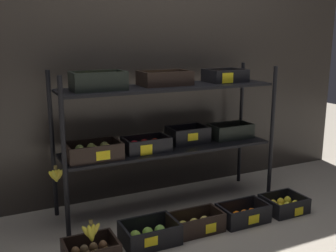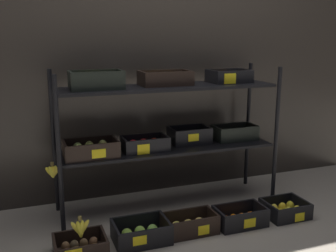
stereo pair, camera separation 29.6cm
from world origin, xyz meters
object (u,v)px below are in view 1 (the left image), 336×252
Objects in this scene: crate_ground_apple_gold at (196,224)px; crate_ground_tangerine at (243,215)px; crate_ground_kiwi at (91,252)px; crate_ground_apple_green at (150,235)px; display_rack at (164,118)px; crate_ground_lemon at (284,205)px; banana_bunch_loose at (91,232)px.

crate_ground_apple_gold is 1.04× the size of crate_ground_tangerine.
crate_ground_kiwi is 0.40m from crate_ground_apple_green.
display_rack is at bearing 34.68° from crate_ground_kiwi.
crate_ground_kiwi is 1.52m from crate_ground_lemon.
display_rack is at bearing 35.16° from banana_bunch_loose.
display_rack is 5.55× the size of crate_ground_kiwi.
crate_ground_apple_gold is at bearing 179.35° from crate_ground_lemon.
crate_ground_lemon is (1.12, -0.01, -0.00)m from crate_ground_apple_green.
crate_ground_apple_green is 1.12m from crate_ground_lemon.
crate_ground_apple_gold is 2.62× the size of banana_bunch_loose.
crate_ground_apple_green is (-0.33, -0.47, -0.66)m from display_rack.
banana_bunch_loose is at bearing -144.84° from display_rack.
crate_ground_apple_green reaches higher than crate_ground_lemon.
crate_ground_kiwi is at bearing -179.18° from crate_ground_lemon.
crate_ground_apple_gold is at bearing -0.03° from crate_ground_apple_green.
display_rack is at bearing 55.38° from crate_ground_apple_green.
crate_ground_kiwi is 0.88× the size of crate_ground_apple_green.
display_rack is 1.03m from banana_bunch_loose.
crate_ground_apple_green reaches higher than crate_ground_apple_gold.
banana_bunch_loose is (-0.39, -0.03, 0.13)m from crate_ground_apple_green.
crate_ground_tangerine is at bearing -50.85° from display_rack.
crate_ground_apple_green is 0.35m from crate_ground_apple_gold.
crate_ground_apple_green reaches higher than crate_ground_kiwi.
crate_ground_tangerine is 0.39m from crate_ground_lemon.
banana_bunch_loose is at bearing -33.86° from crate_ground_kiwi.
crate_ground_apple_green is 1.02× the size of crate_ground_tangerine.
banana_bunch_loose is (-0.72, -0.51, -0.53)m from display_rack.
display_rack is 5.77× the size of crate_ground_lemon.
banana_bunch_loose is (-0.74, -0.03, 0.13)m from crate_ground_apple_gold.
banana_bunch_loose is (-1.12, -0.02, 0.13)m from crate_ground_tangerine.
crate_ground_lemon is at bearing -0.45° from crate_ground_apple_green.
crate_ground_apple_gold is 1.20× the size of crate_ground_lemon.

